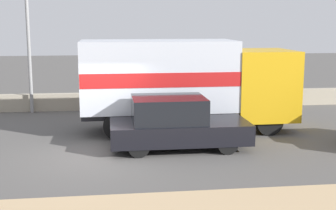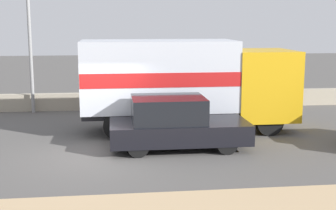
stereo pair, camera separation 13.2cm
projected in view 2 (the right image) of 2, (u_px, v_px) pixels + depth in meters
name	position (u px, v px, depth m)	size (l,w,h in m)	color
ground_plane	(104.00, 154.00, 13.28)	(80.00, 80.00, 0.00)	#514F4C
stone_wall_backdrop	(106.00, 101.00, 20.03)	(60.00, 0.35, 0.72)	#A39984
street_lamp	(29.00, 16.00, 18.68)	(0.56, 0.28, 6.77)	gray
box_truck	(185.00, 80.00, 15.85)	(7.20, 2.39, 3.10)	gold
car_hatchback	(175.00, 124.00, 13.77)	(4.07, 1.83, 1.55)	black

